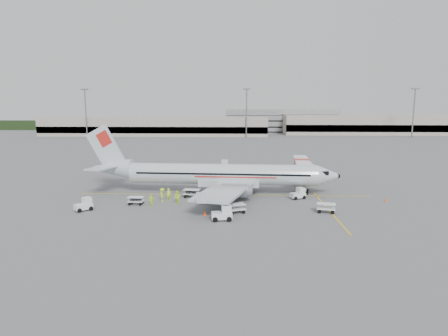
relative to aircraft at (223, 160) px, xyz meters
The scene contains 27 objects.
ground 5.23m from the aircraft, 78.46° to the right, with size 360.00×360.00×0.00m, color #56595B.
stripe_lead 5.23m from the aircraft, 78.46° to the right, with size 44.00×0.20×0.01m, color yellow.
stripe_cross 17.46m from the aircraft, 31.85° to the right, with size 0.20×20.00×0.01m, color yellow.
terminal_west 135.20m from the aircraft, 107.14° to the left, with size 110.00×22.00×9.00m, color gray, non-canonical shape.
terminal_east 160.36m from the aircraft, 64.05° to the left, with size 90.00×26.00×10.00m, color gray, non-canonical shape.
parking_garage 161.19m from the aircraft, 81.02° to the left, with size 62.00×24.00×14.00m, color slate, non-canonical shape.
treeline 174.21m from the aircraft, 89.95° to the left, with size 300.00×3.00×6.00m, color black, non-canonical shape.
mast_west 136.55m from the aircraft, 120.79° to the left, with size 3.20×1.20×22.00m, color slate, non-canonical shape.
mast_center 117.46m from the aircraft, 87.48° to the left, with size 3.20×1.20×22.00m, color slate, non-canonical shape.
mast_east 142.11m from the aircraft, 55.63° to the left, with size 3.20×1.20×22.00m, color slate, non-canonical shape.
aircraft is the anchor object (origin of this frame).
jet_bridge 15.36m from the aircraft, 29.03° to the left, with size 3.17×16.89×4.43m, color silver, non-canonical shape.
belt_loader 6.87m from the aircraft, 100.55° to the right, with size 4.77×1.79×2.58m, color silver, non-canonical shape.
tug_fore 12.23m from the aircraft, 14.70° to the right, with size 2.08×1.19×1.61m, color silver, non-canonical shape.
tug_mid 14.69m from the aircraft, 87.58° to the right, with size 2.38×1.36×1.84m, color silver, non-canonical shape.
tug_aft 20.78m from the aircraft, 148.44° to the right, with size 2.15×1.23×1.66m, color silver, non-canonical shape.
cart_loaded_a 14.34m from the aircraft, 147.42° to the right, with size 2.09×1.24×1.09m, color silver, non-canonical shape.
cart_loaded_b 6.92m from the aircraft, 147.55° to the right, with size 2.37×1.40×1.24m, color silver, non-canonical shape.
cart_empty_a 12.09m from the aircraft, 78.56° to the right, with size 2.25×1.33×1.17m, color silver, non-canonical shape.
cart_empty_b 17.51m from the aircraft, 37.00° to the right, with size 2.28×1.35×1.19m, color silver, non-canonical shape.
cone_nose 23.99m from the aircraft, ahead, with size 0.34×0.34×0.55m, color #FF440C.
cone_port 19.90m from the aircraft, 71.51° to the left, with size 0.35×0.35×0.57m, color #FF440C.
cone_stbd 13.23m from the aircraft, 97.39° to the right, with size 0.41×0.41×0.67m, color #FF440C.
crew_a 9.78m from the aircraft, 147.67° to the right, with size 0.64×0.42×1.76m, color #B4E11D.
crew_b 9.90m from the aircraft, 131.05° to the right, with size 0.91×0.71×1.87m, color #B4E11D.
crew_c 10.68m from the aircraft, 146.89° to the right, with size 1.24×0.71×1.92m, color #B4E11D.
crew_d 12.90m from the aircraft, 139.05° to the right, with size 0.94×0.39×1.60m, color #B4E11D.
Camera 1 is at (2.63, -55.39, 12.82)m, focal length 30.00 mm.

